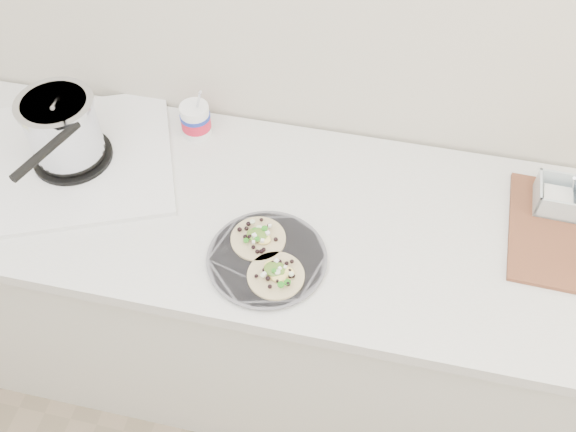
# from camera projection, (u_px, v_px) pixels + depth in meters

# --- Properties ---
(counter) EXTENTS (2.44, 0.66, 0.90)m
(counter) POSITION_uv_depth(u_px,v_px,m) (253.00, 294.00, 2.02)
(counter) COLOR silver
(counter) RESTS_ON ground
(stove) EXTENTS (0.67, 0.65, 0.25)m
(stove) POSITION_uv_depth(u_px,v_px,m) (67.00, 139.00, 1.70)
(stove) COLOR silver
(stove) RESTS_ON counter
(taco_plate) EXTENTS (0.29, 0.29, 0.04)m
(taco_plate) POSITION_uv_depth(u_px,v_px,m) (267.00, 257.00, 1.54)
(taco_plate) COLOR #5B5A61
(taco_plate) RESTS_ON counter
(tub) EXTENTS (0.09, 0.09, 0.19)m
(tub) POSITION_uv_depth(u_px,v_px,m) (196.00, 117.00, 1.78)
(tub) COLOR white
(tub) RESTS_ON counter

